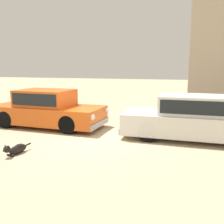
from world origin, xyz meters
TOP-DOWN VIEW (x-y plane):
  - ground_plane at (0.00, 0.00)m, footprint 80.00×80.00m
  - parked_sedan_nearest at (-2.24, 1.19)m, footprint 4.68×1.92m
  - parked_sedan_second at (3.26, 1.00)m, footprint 4.63×1.74m
  - stray_dog_spotted at (-1.29, -1.98)m, footprint 0.29×0.99m

SIDE VIEW (x-z plane):
  - ground_plane at x=0.00m, z-range 0.00..0.00m
  - stray_dog_spotted at x=-1.29m, z-range -0.02..0.33m
  - parked_sedan_second at x=3.26m, z-range -0.01..1.43m
  - parked_sedan_nearest at x=-2.24m, z-range -0.01..1.44m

